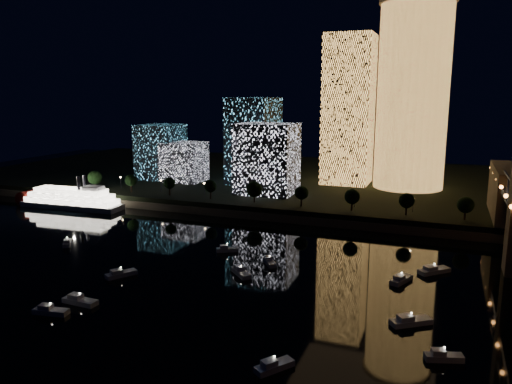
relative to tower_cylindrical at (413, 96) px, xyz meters
The scene contains 10 objects.
ground 155.75m from the tower_cylindrical, 100.02° to the right, with size 520.00×520.00×0.00m, color black.
far_bank 54.07m from the tower_cylindrical, 151.40° to the left, with size 420.00×160.00×5.00m, color black.
seawall 83.10m from the tower_cylindrical, 111.96° to the right, with size 420.00×6.00×3.00m, color #6B5E4C.
tower_cylindrical is the anchor object (origin of this frame).
tower_rectangular 30.61m from the tower_cylindrical, behind, with size 22.59×22.59×71.87m, color #FBAE50.
midrise_blocks 90.35m from the tower_cylindrical, 165.55° to the right, with size 88.47×48.67×42.09m.
riverboat 162.22m from the tower_cylindrical, 150.80° to the right, with size 50.33×13.09×15.02m.
motorboats 143.96m from the tower_cylindrical, 101.52° to the right, with size 123.43×71.09×2.78m.
esplanade_trees 88.89m from the tower_cylindrical, 134.05° to the right, with size 166.24×6.66×8.83m.
street_lamps 88.22m from the tower_cylindrical, 139.02° to the right, with size 132.70×0.70×5.65m.
Camera 1 is at (42.88, -98.51, 49.12)m, focal length 35.00 mm.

